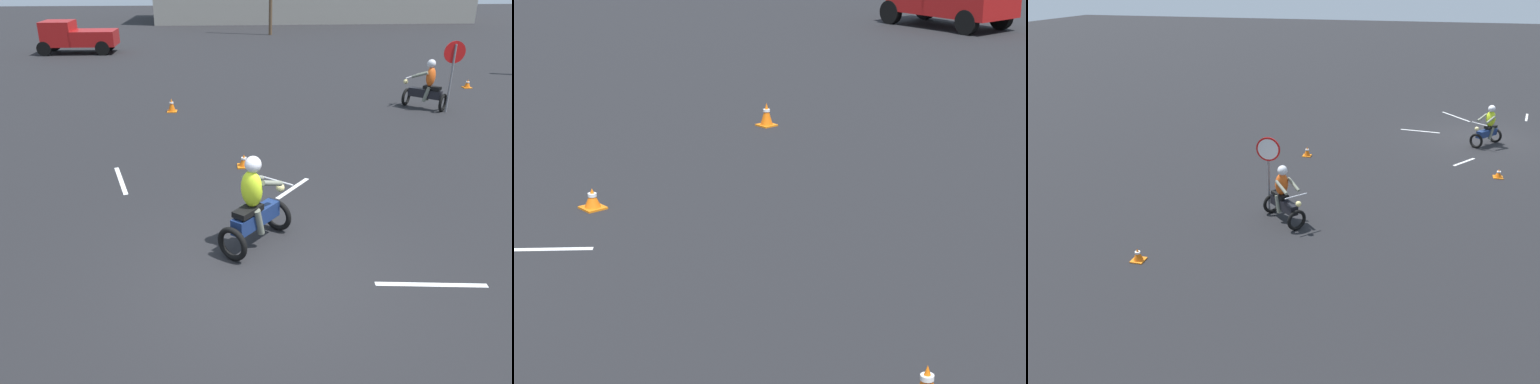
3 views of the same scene
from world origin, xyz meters
TOP-DOWN VIEW (x-y plane):
  - ground_plane at (0.00, 0.00)m, footprint 120.00×120.00m
  - motorcycle_rider_foreground at (-0.16, 0.92)m, footprint 1.37×1.45m
  - motorcycle_rider_background at (6.24, 9.67)m, footprint 1.43×1.40m
  - stop_sign at (6.80, 9.21)m, footprint 0.70×0.08m
  - traffic_cone_near_left at (9.16, 12.67)m, footprint 0.32×0.32m
  - traffic_cone_near_right at (-0.17, 4.66)m, footprint 0.32×0.32m
  - traffic_cone_mid_center at (6.72, 4.08)m, footprint 0.32×0.32m
  - lane_stripe_e at (2.46, -0.47)m, footprint 1.71×0.27m
  - lane_stripe_ne at (0.84, 3.29)m, footprint 0.89×1.10m
  - lane_stripe_s at (-2.65, -4.20)m, footprint 0.42×1.51m
  - lane_stripe_se at (0.74, -3.48)m, footprint 1.27×1.68m

SIDE VIEW (x-z plane):
  - ground_plane at x=0.00m, z-range 0.00..0.00m
  - lane_stripe_e at x=2.46m, z-range 0.00..0.01m
  - lane_stripe_ne at x=0.84m, z-range 0.00..0.01m
  - lane_stripe_s at x=-2.65m, z-range 0.00..0.01m
  - lane_stripe_se at x=0.74m, z-range 0.00..0.01m
  - traffic_cone_near_right at x=-0.17m, z-range -0.01..0.30m
  - traffic_cone_near_left at x=9.16m, z-range -0.01..0.33m
  - traffic_cone_mid_center at x=6.72m, z-range -0.01..0.38m
  - motorcycle_rider_foreground at x=-0.16m, z-range -0.10..1.56m
  - motorcycle_rider_background at x=6.24m, z-range -0.10..1.56m
  - stop_sign at x=6.80m, z-range 0.48..2.78m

